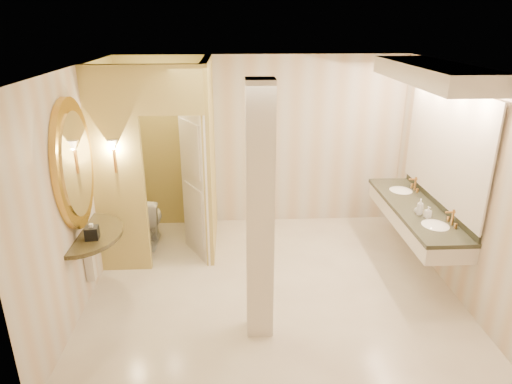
# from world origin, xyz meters

# --- Properties ---
(floor) EXTENTS (4.50, 4.50, 0.00)m
(floor) POSITION_xyz_m (0.00, 0.00, 0.00)
(floor) COLOR white
(floor) RESTS_ON ground
(ceiling) EXTENTS (4.50, 4.50, 0.00)m
(ceiling) POSITION_xyz_m (0.00, 0.00, 2.70)
(ceiling) COLOR white
(ceiling) RESTS_ON wall_back
(wall_back) EXTENTS (4.50, 0.02, 2.70)m
(wall_back) POSITION_xyz_m (0.00, 2.00, 1.35)
(wall_back) COLOR beige
(wall_back) RESTS_ON floor
(wall_front) EXTENTS (4.50, 0.02, 2.70)m
(wall_front) POSITION_xyz_m (0.00, -2.00, 1.35)
(wall_front) COLOR beige
(wall_front) RESTS_ON floor
(wall_left) EXTENTS (0.02, 4.00, 2.70)m
(wall_left) POSITION_xyz_m (-2.25, 0.00, 1.35)
(wall_left) COLOR beige
(wall_left) RESTS_ON floor
(wall_right) EXTENTS (0.02, 4.00, 2.70)m
(wall_right) POSITION_xyz_m (2.25, 0.00, 1.35)
(wall_right) COLOR beige
(wall_right) RESTS_ON floor
(toilet_closet) EXTENTS (1.50, 1.55, 2.70)m
(toilet_closet) POSITION_xyz_m (-1.13, 0.97, 1.39)
(toilet_closet) COLOR #D0C16D
(toilet_closet) RESTS_ON floor
(wall_sconce) EXTENTS (0.14, 0.14, 0.42)m
(wall_sconce) POSITION_xyz_m (-1.93, 0.43, 1.73)
(wall_sconce) COLOR #BA7D3B
(wall_sconce) RESTS_ON toilet_closet
(vanity) EXTENTS (0.75, 2.39, 2.09)m
(vanity) POSITION_xyz_m (1.98, 0.40, 1.63)
(vanity) COLOR silver
(vanity) RESTS_ON floor
(console_shelf) EXTENTS (1.13, 1.13, 2.02)m
(console_shelf) POSITION_xyz_m (-2.21, -0.18, 1.35)
(console_shelf) COLOR black
(console_shelf) RESTS_ON floor
(pillar) EXTENTS (0.27, 0.27, 2.70)m
(pillar) POSITION_xyz_m (-0.21, -0.90, 1.35)
(pillar) COLOR silver
(pillar) RESTS_ON floor
(tissue_box) EXTENTS (0.16, 0.16, 0.14)m
(tissue_box) POSITION_xyz_m (-2.06, -0.34, 0.95)
(tissue_box) COLOR black
(tissue_box) RESTS_ON console_shelf
(toilet) EXTENTS (0.44, 0.76, 0.77)m
(toilet) POSITION_xyz_m (-1.76, 1.24, 0.39)
(toilet) COLOR white
(toilet) RESTS_ON floor
(soap_bottle_a) EXTENTS (0.08, 0.08, 0.14)m
(soap_bottle_a) POSITION_xyz_m (1.94, 0.03, 0.95)
(soap_bottle_a) COLOR beige
(soap_bottle_a) RESTS_ON vanity
(soap_bottle_b) EXTENTS (0.09, 0.09, 0.11)m
(soap_bottle_b) POSITION_xyz_m (1.87, 0.17, 0.93)
(soap_bottle_b) COLOR silver
(soap_bottle_b) RESTS_ON vanity
(soap_bottle_c) EXTENTS (0.11, 0.11, 0.21)m
(soap_bottle_c) POSITION_xyz_m (1.87, 0.12, 0.98)
(soap_bottle_c) COLOR #C6B28C
(soap_bottle_c) RESTS_ON vanity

